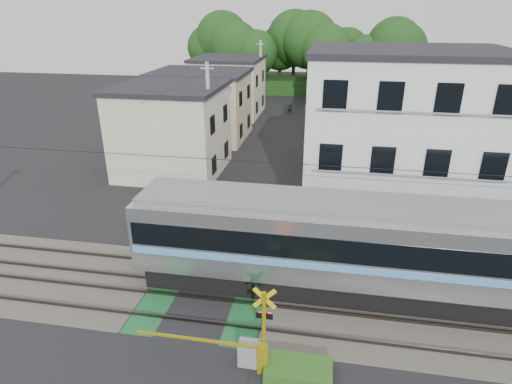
% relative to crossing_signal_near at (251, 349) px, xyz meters
% --- Properties ---
extents(ground, '(120.00, 120.00, 0.00)m').
position_rel_crossing_signal_near_xyz_m(ground, '(-2.59, 3.65, -0.71)').
color(ground, black).
extents(track_bed, '(120.00, 120.00, 0.14)m').
position_rel_crossing_signal_near_xyz_m(track_bed, '(-2.59, 3.65, -0.67)').
color(track_bed, '#47423A').
rests_on(track_bed, ground).
extents(crossing_signal_near, '(4.74, 0.65, 3.09)m').
position_rel_crossing_signal_near_xyz_m(crossing_signal_near, '(0.00, 0.00, 0.00)').
color(crossing_signal_near, yellow).
rests_on(crossing_signal_near, ground).
extents(crossing_signal_far, '(4.74, 0.65, 3.09)m').
position_rel_crossing_signal_near_xyz_m(crossing_signal_far, '(-5.17, 7.31, 0.00)').
color(crossing_signal_far, yellow).
rests_on(crossing_signal_far, ground).
extents(apartment_block, '(10.20, 8.36, 9.30)m').
position_rel_crossing_signal_near_xyz_m(apartment_block, '(5.91, 13.15, 3.94)').
color(apartment_block, silver).
rests_on(apartment_block, ground).
extents(houses_row, '(22.07, 31.35, 6.80)m').
position_rel_crossing_signal_near_xyz_m(houses_row, '(-2.33, 29.57, 2.53)').
color(houses_row, beige).
rests_on(houses_row, ground).
extents(tree_hill, '(40.00, 12.96, 11.16)m').
position_rel_crossing_signal_near_xyz_m(tree_hill, '(-2.83, 52.14, 4.81)').
color(tree_hill, '#1B4015').
rests_on(tree_hill, ground).
extents(catenary, '(60.00, 5.04, 7.00)m').
position_rel_crossing_signal_near_xyz_m(catenary, '(3.41, 3.69, 2.98)').
color(catenary, '#2D2D33').
rests_on(catenary, ground).
extents(utility_poles, '(7.90, 42.00, 8.00)m').
position_rel_crossing_signal_near_xyz_m(utility_poles, '(-3.64, 26.66, 3.37)').
color(utility_poles, '#A5A5A0').
rests_on(utility_poles, ground).
extents(pedestrian, '(0.65, 0.52, 1.58)m').
position_rel_crossing_signal_near_xyz_m(pedestrian, '(-2.60, 37.56, 0.08)').
color(pedestrian, '#2B3035').
rests_on(pedestrian, ground).
extents(weed_patches, '(10.25, 8.80, 0.40)m').
position_rel_crossing_signal_near_xyz_m(weed_patches, '(-0.83, 3.56, -0.53)').
color(weed_patches, '#2D5E1E').
rests_on(weed_patches, ground).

